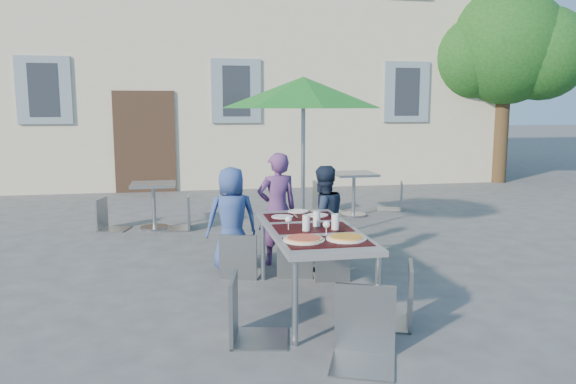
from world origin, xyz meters
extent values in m
plane|color=#474749|center=(0.00, 0.00, 0.00)|extent=(90.00, 90.00, 0.00)
cube|color=beige|center=(0.00, 11.50, 3.50)|extent=(13.00, 8.00, 7.00)
cube|color=#3A271C|center=(-2.00, 7.47, 1.10)|extent=(1.30, 0.06, 2.20)
cube|color=gray|center=(-4.00, 7.47, 2.20)|extent=(1.10, 0.06, 1.40)
cube|color=#262B33|center=(-4.00, 7.45, 2.20)|extent=(0.60, 0.04, 1.10)
cube|color=gray|center=(0.00, 7.47, 2.20)|extent=(1.10, 0.06, 1.40)
cube|color=#262B33|center=(0.00, 7.45, 2.20)|extent=(0.60, 0.04, 1.10)
cube|color=gray|center=(4.00, 7.47, 2.20)|extent=(1.10, 0.06, 1.40)
cube|color=#262B33|center=(4.00, 7.45, 2.20)|extent=(0.60, 0.04, 1.10)
cylinder|color=#44321D|center=(6.50, 7.50, 1.40)|extent=(0.36, 0.36, 2.80)
sphere|color=#124314|center=(6.50, 7.50, 3.30)|extent=(2.80, 2.80, 2.80)
sphere|color=#124314|center=(5.70, 7.80, 3.00)|extent=(2.00, 2.00, 2.00)
sphere|color=#124314|center=(7.20, 7.10, 3.10)|extent=(2.20, 2.20, 2.20)
sphere|color=#124314|center=(6.70, 8.10, 3.80)|extent=(1.80, 1.80, 1.80)
cube|color=#4F4F55|center=(-0.06, -0.12, 0.72)|extent=(0.80, 1.85, 0.05)
cylinder|color=#939A9E|center=(-0.40, -0.98, 0.35)|extent=(0.05, 0.05, 0.70)
cylinder|color=#939A9E|center=(0.28, -0.98, 0.35)|extent=(0.05, 0.05, 0.70)
cylinder|color=#939A9E|center=(-0.40, 0.75, 0.35)|extent=(0.05, 0.05, 0.70)
cylinder|color=#939A9E|center=(0.28, 0.75, 0.35)|extent=(0.05, 0.05, 0.70)
cube|color=black|center=(-0.06, -0.67, 0.75)|extent=(0.70, 0.42, 0.01)
cube|color=black|center=(-0.06, -0.12, 0.75)|extent=(0.70, 0.42, 0.01)
cube|color=black|center=(-0.06, 0.43, 0.75)|extent=(0.70, 0.42, 0.01)
cylinder|color=white|center=(-0.25, -0.60, 0.76)|extent=(0.35, 0.35, 0.01)
cylinder|color=tan|center=(-0.25, -0.60, 0.77)|extent=(0.31, 0.31, 0.01)
cylinder|color=#A2240F|center=(-0.25, -0.60, 0.78)|extent=(0.27, 0.27, 0.01)
cylinder|color=white|center=(0.12, -0.63, 0.76)|extent=(0.34, 0.34, 0.01)
cylinder|color=tan|center=(0.12, -0.63, 0.77)|extent=(0.30, 0.30, 0.01)
cylinder|color=#A0460B|center=(0.12, -0.63, 0.78)|extent=(0.26, 0.26, 0.01)
cylinder|color=silver|center=(-0.14, -0.24, 0.82)|extent=(0.07, 0.07, 0.15)
cylinder|color=silver|center=(0.00, -0.07, 0.82)|extent=(0.07, 0.07, 0.15)
cylinder|color=silver|center=(0.13, -0.24, 0.82)|extent=(0.07, 0.07, 0.15)
cylinder|color=silver|center=(-0.29, -0.17, 0.75)|extent=(0.06, 0.06, 0.00)
cylinder|color=silver|center=(-0.29, -0.17, 0.79)|extent=(0.01, 0.01, 0.08)
sphere|color=silver|center=(-0.29, -0.17, 0.85)|extent=(0.06, 0.06, 0.06)
cylinder|color=silver|center=(-0.01, -0.44, 0.75)|extent=(0.06, 0.06, 0.00)
cylinder|color=silver|center=(-0.01, -0.44, 0.79)|extent=(0.01, 0.01, 0.08)
sphere|color=silver|center=(-0.01, -0.44, 0.85)|extent=(0.06, 0.06, 0.06)
cylinder|color=white|center=(-0.24, 0.42, 0.76)|extent=(0.22, 0.22, 0.01)
cube|color=#97989E|center=(-0.10, 0.42, 0.76)|extent=(0.02, 0.18, 0.00)
cylinder|color=white|center=(0.13, 0.43, 0.76)|extent=(0.22, 0.22, 0.01)
cube|color=#97989E|center=(0.27, 0.43, 0.76)|extent=(0.02, 0.18, 0.00)
cylinder|color=white|center=(-0.03, 0.68, 0.76)|extent=(0.22, 0.22, 0.01)
cube|color=#97989E|center=(0.11, 0.68, 0.76)|extent=(0.02, 0.18, 0.00)
imported|color=#324A89|center=(-0.69, 1.20, 0.60)|extent=(0.62, 0.44, 1.20)
imported|color=#5E366F|center=(-0.14, 1.35, 0.67)|extent=(0.53, 0.40, 1.34)
imported|color=#1A253B|center=(0.33, 0.99, 0.61)|extent=(0.66, 0.49, 1.21)
cube|color=gray|center=(-0.60, 0.99, 0.45)|extent=(0.53, 0.53, 0.03)
cube|color=gray|center=(-0.66, 0.81, 0.70)|extent=(0.40, 0.17, 0.50)
cylinder|color=gray|center=(-0.37, 1.10, 0.22)|extent=(0.02, 0.02, 0.44)
cylinder|color=gray|center=(-0.70, 1.22, 0.22)|extent=(0.02, 0.02, 0.44)
cylinder|color=gray|center=(-0.49, 0.76, 0.22)|extent=(0.02, 0.02, 0.44)
cylinder|color=gray|center=(-0.83, 0.89, 0.22)|extent=(0.02, 0.02, 0.44)
cube|color=gray|center=(-0.01, 0.91, 0.42)|extent=(0.47, 0.47, 0.03)
cube|color=gray|center=(-0.05, 0.72, 0.66)|extent=(0.39, 0.11, 0.47)
cylinder|color=gray|center=(0.19, 1.04, 0.21)|extent=(0.02, 0.02, 0.41)
cylinder|color=gray|center=(-0.14, 1.11, 0.21)|extent=(0.02, 0.02, 0.41)
cylinder|color=gray|center=(0.12, 0.71, 0.21)|extent=(0.02, 0.02, 0.41)
cylinder|color=gray|center=(-0.21, 0.77, 0.21)|extent=(0.02, 0.02, 0.41)
cube|color=gray|center=(0.35, 0.70, 0.41)|extent=(0.43, 0.43, 0.03)
cube|color=gray|center=(0.32, 0.53, 0.63)|extent=(0.38, 0.08, 0.45)
cylinder|color=gray|center=(0.53, 0.84, 0.20)|extent=(0.02, 0.02, 0.40)
cylinder|color=gray|center=(0.21, 0.89, 0.20)|extent=(0.02, 0.02, 0.40)
cylinder|color=gray|center=(0.49, 0.52, 0.20)|extent=(0.02, 0.02, 0.40)
cylinder|color=gray|center=(0.17, 0.57, 0.20)|extent=(0.02, 0.02, 0.40)
cube|color=gray|center=(-0.65, -0.82, 0.48)|extent=(0.52, 0.52, 0.03)
cube|color=gray|center=(-0.86, -0.78, 0.74)|extent=(0.12, 0.44, 0.53)
cylinder|color=gray|center=(-0.50, -1.04, 0.23)|extent=(0.02, 0.02, 0.47)
cylinder|color=gray|center=(-0.43, -0.67, 0.23)|extent=(0.02, 0.02, 0.47)
cylinder|color=gray|center=(-0.88, -0.97, 0.23)|extent=(0.02, 0.02, 0.47)
cylinder|color=gray|center=(-0.80, -0.60, 0.23)|extent=(0.02, 0.02, 0.47)
cube|color=gray|center=(0.46, -0.67, 0.48)|extent=(0.58, 0.58, 0.03)
cube|color=gray|center=(0.66, -0.75, 0.75)|extent=(0.19, 0.43, 0.54)
cylinder|color=gray|center=(0.35, -0.42, 0.24)|extent=(0.02, 0.02, 0.47)
cylinder|color=gray|center=(0.21, -0.78, 0.24)|extent=(0.02, 0.02, 0.47)
cylinder|color=gray|center=(0.71, -0.56, 0.24)|extent=(0.02, 0.02, 0.47)
cylinder|color=gray|center=(0.57, -0.92, 0.24)|extent=(0.02, 0.02, 0.47)
cube|color=gray|center=(0.02, -1.42, 0.49)|extent=(0.60, 0.60, 0.03)
cube|color=gray|center=(0.10, -1.22, 0.76)|extent=(0.44, 0.20, 0.55)
cylinder|color=gray|center=(-0.24, -1.53, 0.24)|extent=(0.02, 0.02, 0.48)
cylinder|color=gray|center=(0.13, -1.67, 0.24)|extent=(0.02, 0.02, 0.48)
cylinder|color=gray|center=(-0.09, -1.16, 0.24)|extent=(0.02, 0.02, 0.48)
cylinder|color=gray|center=(0.27, -1.31, 0.24)|extent=(0.02, 0.02, 0.48)
cylinder|color=#97989E|center=(0.37, 2.25, 0.05)|extent=(0.50, 0.50, 0.09)
cylinder|color=#939A9E|center=(0.37, 2.25, 1.05)|extent=(0.06, 0.06, 2.10)
cone|color=#197121|center=(0.37, 2.25, 2.05)|extent=(2.17, 2.17, 0.41)
cylinder|color=#97989E|center=(-1.67, 3.61, 0.02)|extent=(0.44, 0.44, 0.04)
cylinder|color=#939A9E|center=(-1.67, 3.61, 0.33)|extent=(0.06, 0.06, 0.66)
cube|color=#939A9E|center=(-1.67, 3.61, 0.69)|extent=(0.66, 0.66, 0.04)
cube|color=gray|center=(-2.27, 3.65, 0.44)|extent=(0.50, 0.50, 0.03)
cube|color=gray|center=(-2.46, 3.71, 0.68)|extent=(0.14, 0.40, 0.49)
cylinder|color=gray|center=(-2.15, 3.44, 0.21)|extent=(0.02, 0.02, 0.43)
cylinder|color=gray|center=(-2.05, 3.78, 0.21)|extent=(0.02, 0.02, 0.43)
cylinder|color=gray|center=(-2.49, 3.53, 0.21)|extent=(0.02, 0.02, 0.43)
cylinder|color=gray|center=(-2.39, 3.87, 0.21)|extent=(0.02, 0.02, 0.43)
cube|color=gray|center=(-1.35, 3.53, 0.47)|extent=(0.46, 0.46, 0.03)
cube|color=gray|center=(-1.14, 3.52, 0.73)|extent=(0.05, 0.44, 0.52)
cylinder|color=gray|center=(-1.53, 3.72, 0.23)|extent=(0.02, 0.02, 0.46)
cylinder|color=gray|center=(-1.55, 3.35, 0.23)|extent=(0.02, 0.02, 0.46)
cylinder|color=gray|center=(-1.16, 3.71, 0.23)|extent=(0.02, 0.02, 0.46)
cylinder|color=gray|center=(-1.17, 3.33, 0.23)|extent=(0.02, 0.02, 0.46)
cylinder|color=#97989E|center=(1.65, 4.00, 0.02)|extent=(0.44, 0.44, 0.04)
cylinder|color=#939A9E|center=(1.65, 4.00, 0.35)|extent=(0.06, 0.06, 0.70)
cube|color=#939A9E|center=(1.65, 4.00, 0.73)|extent=(0.70, 0.70, 0.04)
cube|color=gray|center=(1.34, 4.45, 0.49)|extent=(0.50, 0.50, 0.03)
cube|color=gray|center=(1.12, 4.43, 0.77)|extent=(0.08, 0.46, 0.55)
cylinder|color=gray|center=(1.56, 4.28, 0.24)|extent=(0.02, 0.02, 0.48)
cylinder|color=gray|center=(1.52, 4.67, 0.24)|extent=(0.02, 0.02, 0.48)
cylinder|color=gray|center=(1.16, 4.24, 0.24)|extent=(0.02, 0.02, 0.48)
cylinder|color=gray|center=(1.12, 4.63, 0.24)|extent=(0.02, 0.02, 0.48)
cube|color=gray|center=(2.48, 4.45, 0.46)|extent=(0.56, 0.56, 0.03)
cube|color=gray|center=(2.67, 4.37, 0.72)|extent=(0.18, 0.41, 0.51)
cylinder|color=gray|center=(2.37, 4.68, 0.23)|extent=(0.02, 0.02, 0.45)
cylinder|color=gray|center=(2.24, 4.34, 0.23)|extent=(0.02, 0.02, 0.45)
cylinder|color=gray|center=(2.71, 4.55, 0.23)|extent=(0.02, 0.02, 0.45)
cylinder|color=gray|center=(2.58, 4.21, 0.23)|extent=(0.02, 0.02, 0.45)
camera|label=1|loc=(-1.24, -5.10, 1.88)|focal=35.00mm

